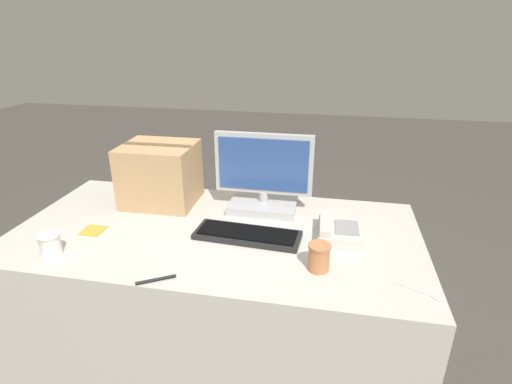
# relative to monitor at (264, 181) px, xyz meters

# --- Properties ---
(ground_plane) EXTENTS (12.00, 12.00, 0.00)m
(ground_plane) POSITION_rel_monitor_xyz_m (-0.17, -0.27, -0.89)
(ground_plane) COLOR #47423D
(office_desk) EXTENTS (1.80, 0.90, 0.74)m
(office_desk) POSITION_rel_monitor_xyz_m (-0.17, -0.27, -0.52)
(office_desk) COLOR beige
(office_desk) RESTS_ON ground_plane
(monitor) EXTENTS (0.47, 0.25, 0.38)m
(monitor) POSITION_rel_monitor_xyz_m (0.00, 0.00, 0.00)
(monitor) COLOR #B7B7B7
(monitor) RESTS_ON office_desk
(keyboard) EXTENTS (0.47, 0.19, 0.03)m
(keyboard) POSITION_rel_monitor_xyz_m (-0.02, -0.30, -0.13)
(keyboard) COLOR black
(keyboard) RESTS_ON office_desk
(desk_phone) EXTENTS (0.18, 0.22, 0.08)m
(desk_phone) POSITION_rel_monitor_xyz_m (0.36, -0.23, -0.11)
(desk_phone) COLOR beige
(desk_phone) RESTS_ON office_desk
(paper_cup_left) EXTENTS (0.09, 0.09, 0.09)m
(paper_cup_left) POSITION_rel_monitor_xyz_m (-0.75, -0.59, -0.10)
(paper_cup_left) COLOR white
(paper_cup_left) RESTS_ON office_desk
(paper_cup_right) EXTENTS (0.09, 0.09, 0.11)m
(paper_cup_right) POSITION_rel_monitor_xyz_m (0.30, -0.49, -0.09)
(paper_cup_right) COLOR #BC7547
(paper_cup_right) RESTS_ON office_desk
(spoon) EXTENTS (0.15, 0.09, 0.00)m
(spoon) POSITION_rel_monitor_xyz_m (0.66, -0.57, -0.14)
(spoon) COLOR silver
(spoon) RESTS_ON office_desk
(cardboard_box) EXTENTS (0.36, 0.31, 0.31)m
(cardboard_box) POSITION_rel_monitor_xyz_m (-0.53, -0.02, 0.01)
(cardboard_box) COLOR tan
(cardboard_box) RESTS_ON office_desk
(pen_marker) EXTENTS (0.13, 0.08, 0.01)m
(pen_marker) POSITION_rel_monitor_xyz_m (-0.27, -0.68, -0.14)
(pen_marker) COLOR black
(pen_marker) RESTS_ON office_desk
(sticky_note_pad) EXTENTS (0.09, 0.09, 0.01)m
(sticky_note_pad) POSITION_rel_monitor_xyz_m (-0.70, -0.38, -0.14)
(sticky_note_pad) COLOR gold
(sticky_note_pad) RESTS_ON office_desk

